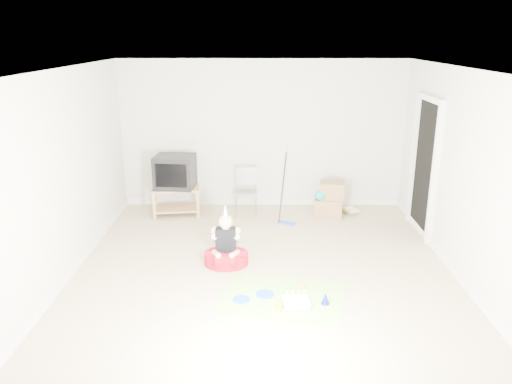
{
  "coord_description": "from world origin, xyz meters",
  "views": [
    {
      "loc": [
        -0.05,
        -6.19,
        2.99
      ],
      "look_at": [
        -0.1,
        0.4,
        0.9
      ],
      "focal_mm": 35.0,
      "sensor_mm": 36.0,
      "label": 1
    }
  ],
  "objects_px": {
    "crt_tv": "(175,172)",
    "cardboard_boxes": "(329,200)",
    "tv_stand": "(176,199)",
    "seated_woman": "(226,251)",
    "folding_chair": "(246,193)",
    "birthday_cake": "(296,303)"
  },
  "relations": [
    {
      "from": "birthday_cake",
      "to": "tv_stand",
      "type": "bearing_deg",
      "value": 121.3
    },
    {
      "from": "crt_tv",
      "to": "birthday_cake",
      "type": "distance_m",
      "value": 3.65
    },
    {
      "from": "cardboard_boxes",
      "to": "seated_woman",
      "type": "relative_size",
      "value": 0.7
    },
    {
      "from": "crt_tv",
      "to": "cardboard_boxes",
      "type": "height_order",
      "value": "crt_tv"
    },
    {
      "from": "tv_stand",
      "to": "folding_chair",
      "type": "height_order",
      "value": "folding_chair"
    },
    {
      "from": "tv_stand",
      "to": "birthday_cake",
      "type": "height_order",
      "value": "tv_stand"
    },
    {
      "from": "tv_stand",
      "to": "cardboard_boxes",
      "type": "relative_size",
      "value": 1.41
    },
    {
      "from": "tv_stand",
      "to": "crt_tv",
      "type": "distance_m",
      "value": 0.48
    },
    {
      "from": "crt_tv",
      "to": "tv_stand",
      "type": "bearing_deg",
      "value": -39.58
    },
    {
      "from": "seated_woman",
      "to": "crt_tv",
      "type": "bearing_deg",
      "value": 116.67
    },
    {
      "from": "tv_stand",
      "to": "seated_woman",
      "type": "bearing_deg",
      "value": -63.33
    },
    {
      "from": "crt_tv",
      "to": "seated_woman",
      "type": "relative_size",
      "value": 0.75
    },
    {
      "from": "folding_chair",
      "to": "tv_stand",
      "type": "bearing_deg",
      "value": 178.89
    },
    {
      "from": "seated_woman",
      "to": "birthday_cake",
      "type": "relative_size",
      "value": 2.64
    },
    {
      "from": "cardboard_boxes",
      "to": "seated_woman",
      "type": "distance_m",
      "value": 2.52
    },
    {
      "from": "tv_stand",
      "to": "folding_chair",
      "type": "distance_m",
      "value": 1.21
    },
    {
      "from": "crt_tv",
      "to": "seated_woman",
      "type": "bearing_deg",
      "value": -57.91
    },
    {
      "from": "crt_tv",
      "to": "cardboard_boxes",
      "type": "distance_m",
      "value": 2.67
    },
    {
      "from": "cardboard_boxes",
      "to": "seated_woman",
      "type": "xyz_separation_m",
      "value": [
        -1.64,
        -1.91,
        -0.1
      ]
    },
    {
      "from": "seated_woman",
      "to": "tv_stand",
      "type": "bearing_deg",
      "value": 116.67
    },
    {
      "from": "tv_stand",
      "to": "seated_woman",
      "type": "relative_size",
      "value": 0.99
    },
    {
      "from": "folding_chair",
      "to": "seated_woman",
      "type": "bearing_deg",
      "value": -96.49
    }
  ]
}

